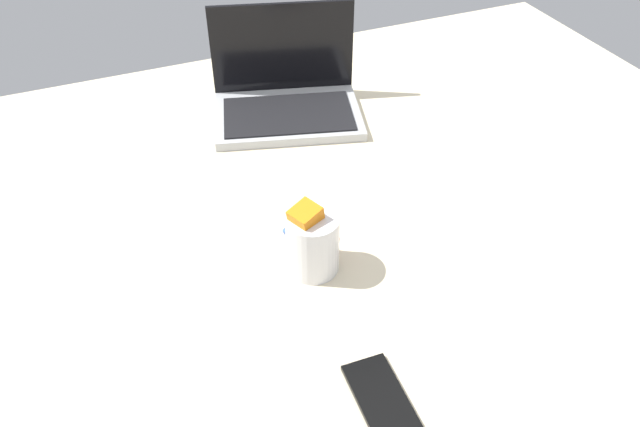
{
  "coord_description": "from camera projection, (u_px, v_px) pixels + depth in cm",
  "views": [
    {
      "loc": [
        -44.58,
        -85.76,
        95.82
      ],
      "look_at": [
        -11.89,
        -7.17,
        24.0
      ],
      "focal_mm": 35.67,
      "sensor_mm": 36.0,
      "label": 1
    }
  ],
  "objects": [
    {
      "name": "laptop",
      "position": [
        286.0,
        95.0,
        1.46
      ],
      "size": [
        37.96,
        31.02,
        23.0
      ],
      "rotation": [
        0.0,
        0.0,
        -0.27
      ],
      "color": "#B7BABC",
      "rests_on": "bed_mattress"
    },
    {
      "name": "bed_mattress",
      "position": [
        360.0,
        234.0,
        1.3
      ],
      "size": [
        180.0,
        140.0,
        18.0
      ],
      "primitive_type": "cube",
      "color": "beige",
      "rests_on": "ground"
    },
    {
      "name": "cell_phone",
      "position": [
        382.0,
        399.0,
        0.89
      ],
      "size": [
        7.36,
        14.26,
        0.8
      ],
      "primitive_type": "cube",
      "rotation": [
        0.0,
        0.0,
        3.1
      ],
      "color": "black",
      "rests_on": "bed_mattress"
    },
    {
      "name": "snack_cup",
      "position": [
        312.0,
        241.0,
        1.06
      ],
      "size": [
        9.77,
        9.36,
        13.46
      ],
      "color": "silver",
      "rests_on": "bed_mattress"
    }
  ]
}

